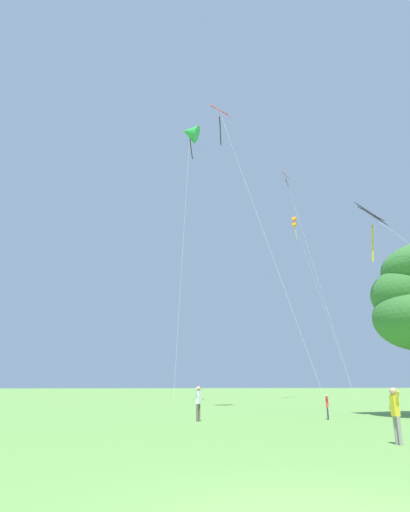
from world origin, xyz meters
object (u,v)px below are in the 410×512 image
kite_black_large (374,223)px  kite_red_high (222,121)px  person_child_small (327,404)px  kite_green_small (190,133)px  kite_orange_box (295,224)px  person_in_red_shirt (198,400)px  person_in_blue_jacket (395,410)px  kite_pink_low (288,185)px

kite_black_large → kite_red_high: bearing=133.9°
person_child_small → kite_black_large: bearing=-3.2°
kite_green_small → kite_black_large: 27.77m
kite_black_large → kite_orange_box: bearing=75.4°
person_child_small → person_in_red_shirt: bearing=178.9°
kite_red_high → person_in_red_shirt: (-2.91, -7.04, -20.11)m
kite_red_high → person_in_blue_jacket: size_ratio=14.63×
kite_green_small → person_child_small: size_ratio=24.96×
kite_orange_box → kite_black_large: bearing=-104.6°
kite_red_high → kite_orange_box: size_ratio=1.00×
kite_pink_low → person_in_red_shirt: 37.05m
kite_black_large → person_in_red_shirt: size_ratio=7.54×
kite_black_large → person_in_red_shirt: 13.75m
kite_pink_low → kite_orange_box: bearing=62.3°
kite_pink_low → kite_red_high: bearing=-125.3°
person_in_red_shirt → person_child_small: bearing=-1.1°
kite_black_large → person_in_red_shirt: (-10.00, 0.32, -9.44)m
kite_green_small → person_child_small: bearing=-78.1°
kite_pink_low → person_in_red_shirt: size_ratio=17.34×
person_child_small → kite_red_high: bearing=116.0°
kite_green_small → kite_black_large: size_ratio=2.46×
kite_green_small → kite_orange_box: bearing=31.5°
kite_red_high → kite_pink_low: size_ratio=0.84×
kite_orange_box → person_in_red_shirt: 40.09m
kite_pink_low → person_in_blue_jacket: 42.22m
kite_red_high → person_in_red_shirt: size_ratio=14.56×
person_child_small → person_in_red_shirt: person_in_red_shirt is taller
person_in_blue_jacket → person_in_red_shirt: person_in_red_shirt is taller
person_in_blue_jacket → person_in_red_shirt: bearing=115.2°
kite_green_small → person_in_red_shirt: kite_green_small is taller
kite_orange_box → person_in_red_shirt: (-17.67, -29.20, -21.03)m
kite_green_small → kite_pink_low: bearing=18.6°
kite_red_high → person_child_small: kite_red_high is taller
kite_green_small → kite_red_high: bearing=-87.0°
kite_black_large → kite_pink_low: bearing=78.5°
kite_black_large → person_in_blue_jacket: size_ratio=7.58×
person_in_blue_jacket → kite_pink_low: bearing=72.1°
kite_pink_low → person_in_blue_jacket: (-10.68, -33.11, -23.93)m
kite_pink_low → kite_orange_box: kite_pink_low is taller
kite_red_high → kite_black_large: bearing=-46.1°
kite_black_large → person_in_blue_jacket: kite_black_large is taller
person_child_small → kite_green_small: bearing=101.9°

